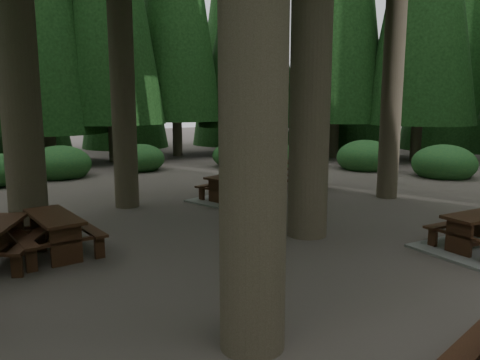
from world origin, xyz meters
TOP-DOWN VIEW (x-y plane):
  - ground at (0.00, 0.00)m, footprint 80.00×80.00m
  - picnic_table_c at (1.35, 4.12)m, footprint 2.61×2.35m
  - picnic_table_d at (4.25, 4.80)m, footprint 2.60×2.60m
  - picnic_table_f at (-4.03, 1.76)m, footprint 1.54×1.85m
  - shrub_ring at (0.70, 0.75)m, footprint 23.86×24.64m

SIDE VIEW (x-z plane):
  - ground at x=0.00m, z-range 0.00..0.00m
  - picnic_table_c at x=1.35m, z-range -0.12..0.62m
  - shrub_ring at x=0.70m, z-range -0.35..1.15m
  - picnic_table_f at x=-4.03m, z-range 0.12..0.89m
  - picnic_table_d at x=4.25m, z-range 0.14..1.03m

